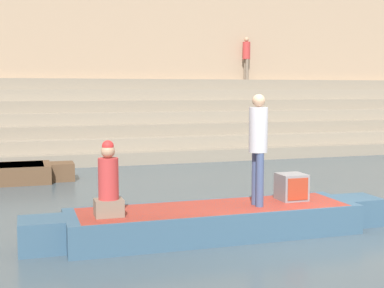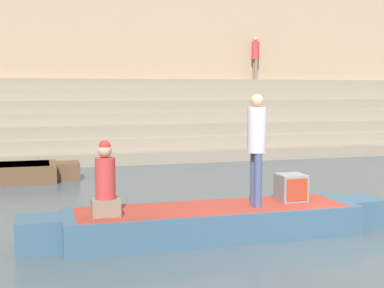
{
  "view_description": "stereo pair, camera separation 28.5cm",
  "coord_description": "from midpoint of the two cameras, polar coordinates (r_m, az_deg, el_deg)",
  "views": [
    {
      "loc": [
        -4.38,
        -7.25,
        2.34
      ],
      "look_at": [
        -1.52,
        1.88,
        1.37
      ],
      "focal_mm": 50.0,
      "sensor_mm": 36.0,
      "label": 1
    },
    {
      "loc": [
        -4.11,
        -7.33,
        2.34
      ],
      "look_at": [
        -1.52,
        1.88,
        1.37
      ],
      "focal_mm": 50.0,
      "sensor_mm": 36.0,
      "label": 2
    }
  ],
  "objects": [
    {
      "name": "person_on_steps",
      "position": [
        21.64,
        5.44,
        9.44
      ],
      "size": [
        0.3,
        0.3,
        1.68
      ],
      "rotation": [
        0.0,
        0.0,
        1.46
      ],
      "color": "#756656",
      "rests_on": "ghat_steps"
    },
    {
      "name": "back_wall",
      "position": [
        21.24,
        -5.94,
        8.9
      ],
      "size": [
        34.2,
        1.28,
        7.07
      ],
      "color": "tan",
      "rests_on": "ground"
    },
    {
      "name": "tv_set",
      "position": [
        9.26,
        9.71,
        -4.53
      ],
      "size": [
        0.45,
        0.46,
        0.45
      ],
      "rotation": [
        0.0,
        0.0,
        0.08
      ],
      "color": "slate",
      "rests_on": "rowboat_main"
    },
    {
      "name": "ground_plane",
      "position": [
        8.76,
        12.49,
        -9.87
      ],
      "size": [
        120.0,
        120.0,
        0.0
      ],
      "primitive_type": "plane",
      "color": "#3D4C56"
    },
    {
      "name": "rowboat_main",
      "position": [
        8.68,
        1.44,
        -8.15
      ],
      "size": [
        6.03,
        1.38,
        0.47
      ],
      "rotation": [
        0.0,
        0.0,
        0.04
      ],
      "color": "#33516B",
      "rests_on": "ground"
    },
    {
      "name": "ghat_steps",
      "position": [
        19.32,
        -4.69,
        1.73
      ],
      "size": [
        36.0,
        3.89,
        2.75
      ],
      "color": "gray",
      "rests_on": "ground"
    },
    {
      "name": "person_standing",
      "position": [
        8.62,
        6.13,
        0.34
      ],
      "size": [
        0.3,
        0.3,
        1.8
      ],
      "rotation": [
        0.0,
        0.0,
        0.11
      ],
      "color": "#3D4C75",
      "rests_on": "rowboat_main"
    },
    {
      "name": "person_rowing",
      "position": [
        8.04,
        -9.91,
        -4.28
      ],
      "size": [
        0.42,
        0.33,
        1.13
      ],
      "rotation": [
        0.0,
        0.0,
        -0.24
      ],
      "color": "#756656",
      "rests_on": "rowboat_main"
    }
  ]
}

